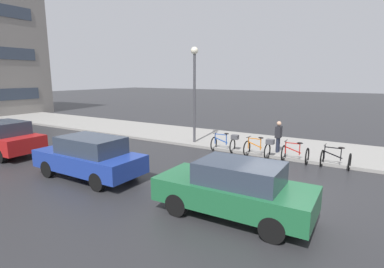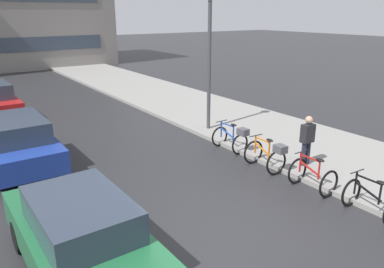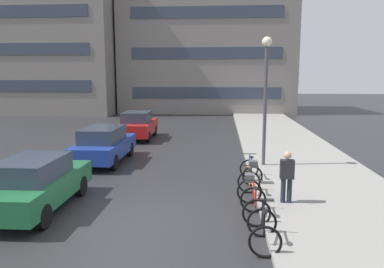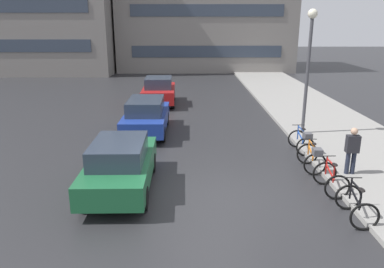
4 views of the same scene
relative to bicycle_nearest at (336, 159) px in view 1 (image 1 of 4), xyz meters
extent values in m
plane|color=#28282B|center=(-3.48, 1.37, -0.40)|extent=(140.00, 140.00, 0.00)
cube|color=gray|center=(2.52, 11.37, -0.33)|extent=(4.80, 60.00, 0.14)
torus|color=black|center=(0.02, 0.52, -0.04)|extent=(0.72, 0.09, 0.72)
torus|color=black|center=(-0.02, -0.53, -0.04)|extent=(0.72, 0.09, 0.72)
cube|color=black|center=(-0.01, -0.19, 0.22)|extent=(0.04, 0.04, 0.52)
cube|color=black|center=(0.02, 0.44, 0.25)|extent=(0.04, 0.04, 0.57)
cube|color=black|center=(0.00, 0.13, 0.47)|extent=(0.06, 0.63, 0.04)
cube|color=black|center=(0.00, 0.10, 0.17)|extent=(0.06, 0.72, 0.26)
ellipsoid|color=black|center=(-0.01, -0.19, 0.51)|extent=(0.15, 0.26, 0.07)
cylinder|color=black|center=(0.02, 0.44, 0.56)|extent=(0.50, 0.05, 0.03)
torus|color=black|center=(-0.06, 2.14, -0.03)|extent=(0.75, 0.06, 0.74)
torus|color=black|center=(-0.05, 1.12, -0.03)|extent=(0.75, 0.06, 0.74)
cube|color=red|center=(-0.05, 1.45, 0.23)|extent=(0.04, 0.04, 0.52)
cube|color=red|center=(-0.06, 2.06, 0.26)|extent=(0.04, 0.04, 0.57)
cube|color=red|center=(-0.05, 1.75, 0.48)|extent=(0.04, 0.61, 0.04)
cube|color=red|center=(-0.05, 1.73, 0.18)|extent=(0.04, 0.69, 0.25)
ellipsoid|color=black|center=(-0.05, 1.45, 0.52)|extent=(0.14, 0.26, 0.07)
cylinder|color=black|center=(-0.06, 2.06, 0.56)|extent=(0.50, 0.03, 0.03)
torus|color=black|center=(-0.05, 3.89, -0.02)|extent=(0.76, 0.10, 0.76)
torus|color=black|center=(-0.11, 2.87, -0.02)|extent=(0.76, 0.10, 0.76)
cube|color=orange|center=(-0.09, 3.20, 0.26)|extent=(0.04, 0.04, 0.57)
cube|color=orange|center=(-0.06, 3.81, 0.25)|extent=(0.04, 0.04, 0.55)
cube|color=orange|center=(-0.07, 3.51, 0.50)|extent=(0.07, 0.62, 0.04)
cube|color=orange|center=(-0.07, 3.48, 0.21)|extent=(0.08, 0.70, 0.25)
ellipsoid|color=black|center=(-0.09, 3.20, 0.58)|extent=(0.16, 0.27, 0.07)
cylinder|color=black|center=(-0.06, 3.81, 0.55)|extent=(0.50, 0.06, 0.03)
cube|color=#4C4C51|center=(-0.12, 2.75, 0.45)|extent=(0.30, 0.36, 0.22)
torus|color=black|center=(0.09, 5.76, -0.04)|extent=(0.72, 0.09, 0.72)
torus|color=black|center=(0.13, 4.72, -0.04)|extent=(0.72, 0.09, 0.72)
cube|color=#234CA8|center=(0.11, 5.06, 0.24)|extent=(0.04, 0.04, 0.57)
cube|color=#234CA8|center=(0.09, 5.68, 0.24)|extent=(0.04, 0.04, 0.57)
cube|color=#234CA8|center=(0.10, 5.37, 0.48)|extent=(0.06, 0.62, 0.04)
cube|color=#234CA8|center=(0.10, 5.34, 0.19)|extent=(0.06, 0.71, 0.26)
ellipsoid|color=black|center=(0.11, 5.06, 0.55)|extent=(0.15, 0.27, 0.07)
cylinder|color=black|center=(0.09, 5.68, 0.55)|extent=(0.50, 0.05, 0.03)
cube|color=#4C4C51|center=(0.13, 4.60, 0.42)|extent=(0.29, 0.35, 0.22)
cube|color=#1E6038|center=(-6.23, 1.89, 0.25)|extent=(1.85, 4.29, 0.66)
cube|color=#2D3847|center=(-6.23, 1.72, 0.86)|extent=(1.50, 2.24, 0.57)
cylinder|color=black|center=(-7.04, 3.20, -0.08)|extent=(0.23, 0.64, 0.64)
cylinder|color=black|center=(-5.45, 3.22, -0.08)|extent=(0.23, 0.64, 0.64)
cylinder|color=black|center=(-7.01, 0.55, -0.08)|extent=(0.23, 0.64, 0.64)
cylinder|color=black|center=(-5.42, 0.57, -0.08)|extent=(0.23, 0.64, 0.64)
cube|color=navy|center=(-6.13, 7.85, 0.25)|extent=(1.83, 4.39, 0.66)
cube|color=#2D3847|center=(-6.13, 7.67, 0.88)|extent=(1.50, 2.43, 0.61)
cylinder|color=black|center=(-6.94, 9.20, -0.08)|extent=(0.22, 0.64, 0.64)
cylinder|color=black|center=(-5.33, 9.21, -0.08)|extent=(0.22, 0.64, 0.64)
cylinder|color=black|center=(-6.93, 6.49, -0.08)|extent=(0.22, 0.64, 0.64)
cylinder|color=black|center=(-5.32, 6.49, -0.08)|extent=(0.22, 0.64, 0.64)
cube|color=#AD1919|center=(-6.06, 14.05, 0.28)|extent=(2.00, 4.12, 0.72)
cube|color=#2D3847|center=(-6.05, 13.89, 0.95)|extent=(1.60, 2.07, 0.62)
cylinder|color=black|center=(-5.25, 15.34, -0.08)|extent=(0.24, 0.65, 0.64)
cylinder|color=black|center=(-6.87, 12.77, -0.08)|extent=(0.24, 0.65, 0.64)
cylinder|color=black|center=(-5.18, 12.81, -0.08)|extent=(0.24, 0.65, 0.64)
cylinder|color=#1E2333|center=(0.85, 2.68, 0.03)|extent=(0.14, 0.14, 0.86)
cylinder|color=#1E2333|center=(1.03, 2.67, 0.03)|extent=(0.14, 0.14, 0.86)
cube|color=#232328|center=(0.94, 2.68, 0.74)|extent=(0.41, 0.26, 0.55)
sphere|color=tan|center=(0.94, 2.68, 1.16)|extent=(0.22, 0.22, 0.22)
cylinder|color=#424247|center=(0.79, 7.35, 2.09)|extent=(0.14, 0.14, 4.99)
sphere|color=#F2EACC|center=(0.79, 7.35, 4.75)|extent=(0.40, 0.40, 0.40)
camera|label=1|loc=(-13.39, -1.19, 3.38)|focal=28.00mm
camera|label=2|loc=(-7.87, -4.05, 4.16)|focal=35.00mm
camera|label=3|loc=(-0.96, -8.04, 3.44)|focal=35.00mm
camera|label=4|loc=(-4.18, -8.46, 4.40)|focal=35.00mm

